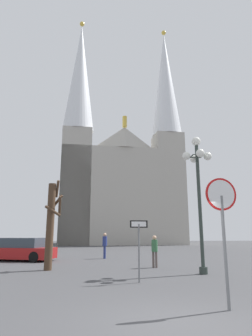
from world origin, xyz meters
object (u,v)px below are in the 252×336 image
pedestrian_standing (105,243)px  pedestrian_walking (155,248)px  parked_car_near_red (20,250)px  cathedral (121,175)px  bare_tree (51,223)px  street_lamp (198,177)px  one_way_arrow_sign (139,242)px  stop_sign (222,214)px

pedestrian_standing → pedestrian_walking: bearing=-63.6°
parked_car_near_red → pedestrian_walking: 9.14m
parked_car_near_red → cathedral: bearing=74.7°
cathedral → pedestrian_standing: bearing=-94.4°
bare_tree → pedestrian_standing: size_ratio=2.50×
cathedral → street_lamp: 34.40m
one_way_arrow_sign → parked_car_near_red: 11.10m
cathedral → parked_car_near_red: (-7.39, -27.03, -10.39)m
one_way_arrow_sign → pedestrian_standing: (-1.48, 9.99, -0.37)m
street_lamp → pedestrian_standing: (-4.47, 7.94, -3.22)m
parked_car_near_red → pedestrian_walking: pedestrian_walking is taller
cathedral → one_way_arrow_sign: 36.97m
bare_tree → pedestrian_walking: (5.26, 0.79, -1.25)m
pedestrian_standing → stop_sign: bearing=-77.0°
parked_car_near_red → pedestrian_standing: pedestrian_standing is taller
street_lamp → cathedral: bearing=94.3°
cathedral → pedestrian_standing: 27.64m
stop_sign → parked_car_near_red: bearing=124.5°
stop_sign → bare_tree: 9.51m
one_way_arrow_sign → bare_tree: 5.53m
pedestrian_walking → pedestrian_standing: 6.12m
cathedral → street_lamp: size_ratio=5.99×
one_way_arrow_sign → bare_tree: bearing=137.2°
cathedral → bare_tree: cathedral is taller
one_way_arrow_sign → pedestrian_walking: (1.24, 4.51, -0.46)m
bare_tree → parked_car_near_red: size_ratio=0.90×
street_lamp → bare_tree: 7.50m
pedestrian_standing → one_way_arrow_sign: bearing=-81.6°
cathedral → pedestrian_walking: 32.77m
cathedral → parked_car_near_red: size_ratio=7.75×
bare_tree → pedestrian_walking: 5.46m
pedestrian_walking → pedestrian_standing: pedestrian_standing is taller
bare_tree → parked_car_near_red: 5.92m
cathedral → bare_tree: size_ratio=8.56×
cathedral → one_way_arrow_sign: size_ratio=16.96×
stop_sign → pedestrian_walking: bearing=93.3°
stop_sign → bare_tree: bearing=127.1°
cathedral → stop_sign: (1.23, -39.55, -8.87)m
bare_tree → parked_car_near_red: (-2.88, 4.94, -1.54)m
parked_car_near_red → pedestrian_standing: bearing=13.8°
pedestrian_walking → cathedral: bearing=91.4°
street_lamp → parked_car_near_red: bearing=146.3°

